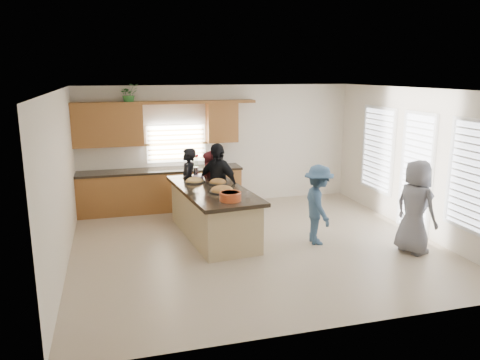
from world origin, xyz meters
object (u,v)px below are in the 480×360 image
object	(u,v)px
woman_left_mid	(210,187)
woman_right_front	(415,207)
woman_left_back	(188,185)
woman_left_front	(217,185)
salad_bowl	(230,196)
island	(213,213)
woman_right_back	(318,205)

from	to	relation	value
woman_left_mid	woman_right_front	size ratio (longest dim) A/B	0.92
woman_left_back	woman_left_front	size ratio (longest dim) A/B	0.90
salad_bowl	woman_left_mid	bearing A→B (deg)	89.00
woman_left_back	woman_right_front	bearing A→B (deg)	62.34
salad_bowl	woman_left_back	bearing A→B (deg)	100.77
island	woman_left_mid	distance (m)	0.94
island	woman_left_mid	xyz separation A→B (m)	(0.14, 0.88, 0.30)
island	salad_bowl	distance (m)	1.11
woman_left_mid	woman_left_front	bearing A→B (deg)	15.74
salad_bowl	woman_left_front	size ratio (longest dim) A/B	0.22
woman_left_back	woman_left_front	distance (m)	0.74
island	woman_left_front	size ratio (longest dim) A/B	1.64
island	woman_right_front	size ratio (longest dim) A/B	1.71
woman_left_back	woman_right_front	distance (m)	4.51
island	woman_right_back	bearing A→B (deg)	-32.43
salad_bowl	woman_right_front	xyz separation A→B (m)	(3.09, -0.79, -0.21)
woman_right_front	woman_left_back	bearing A→B (deg)	36.17
salad_bowl	woman_right_back	xyz separation A→B (m)	(1.67, 0.07, -0.30)
woman_right_back	island	bearing A→B (deg)	71.04
salad_bowl	woman_left_mid	world-z (taller)	woman_left_mid
woman_left_mid	woman_right_back	world-z (taller)	woman_left_mid
island	salad_bowl	world-z (taller)	salad_bowl
woman_left_mid	woman_left_front	size ratio (longest dim) A/B	0.88
island	salad_bowl	bearing A→B (deg)	-89.78
woman_left_mid	woman_right_back	distance (m)	2.40
woman_left_mid	woman_right_back	xyz separation A→B (m)	(1.64, -1.76, -0.02)
woman_left_mid	woman_right_back	bearing A→B (deg)	41.79
woman_left_back	salad_bowl	bearing A→B (deg)	22.49
salad_bowl	woman_right_front	distance (m)	3.20
woman_right_back	woman_right_front	world-z (taller)	woman_right_front
woman_left_front	woman_right_front	size ratio (longest dim) A/B	1.04
woman_left_front	woman_right_front	bearing A→B (deg)	13.29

